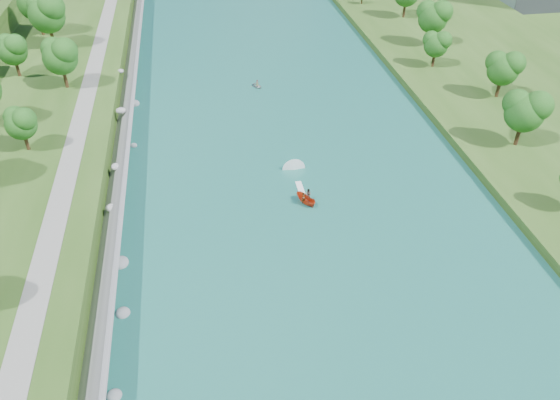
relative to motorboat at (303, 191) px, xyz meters
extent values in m
plane|color=#2D5119|center=(-0.50, -14.10, -0.68)|extent=(260.00, 260.00, 0.00)
cube|color=#175955|center=(-0.50, 5.90, -0.63)|extent=(55.00, 240.00, 0.10)
cube|color=slate|center=(-26.35, 5.90, 1.12)|extent=(3.54, 236.00, 4.05)
ellipsoid|color=gray|center=(-24.60, -29.29, -0.52)|extent=(1.51, 1.52, 0.96)
ellipsoid|color=gray|center=(-24.41, -18.71, -0.57)|extent=(1.65, 1.70, 1.22)
ellipsoid|color=gray|center=(-25.10, -10.42, -0.43)|extent=(1.88, 2.24, 1.18)
ellipsoid|color=gray|center=(-26.68, -0.83, 1.06)|extent=(1.62, 1.46, 1.06)
ellipsoid|color=gray|center=(-26.74, 8.68, 1.62)|extent=(1.18, 1.47, 0.94)
ellipsoid|color=gray|center=(-24.72, 17.85, -0.33)|extent=(1.07, 0.86, 0.85)
ellipsoid|color=gray|center=(-26.82, 25.52, 2.33)|extent=(1.71, 1.41, 1.04)
ellipsoid|color=gray|center=(-25.24, 33.39, -0.38)|extent=(1.79, 1.72, 1.42)
ellipsoid|color=gray|center=(-27.78, 41.86, 2.68)|extent=(1.21, 1.29, 0.76)
cube|color=gray|center=(-33.00, 5.90, 2.87)|extent=(3.00, 200.00, 0.10)
ellipsoid|color=#194A13|center=(-39.68, 13.97, 6.92)|extent=(4.92, 4.92, 8.20)
ellipsoid|color=#194A13|center=(-36.95, 35.71, 8.30)|extent=(6.57, 6.57, 10.96)
ellipsoid|color=#194A13|center=(-46.65, 42.48, 7.61)|extent=(5.75, 5.75, 9.58)
ellipsoid|color=#194A13|center=(-42.39, 56.82, 9.39)|extent=(7.88, 7.88, 13.14)
ellipsoid|color=#194A13|center=(-46.09, 65.12, 9.51)|extent=(8.03, 8.03, 13.38)
ellipsoid|color=#194A13|center=(36.10, 5.82, 6.32)|extent=(6.60, 6.60, 11.00)
ellipsoid|color=#194A13|center=(41.48, 22.52, 5.96)|extent=(6.16, 6.16, 10.27)
ellipsoid|color=#194A13|center=(35.21, 37.88, 5.17)|extent=(5.22, 5.22, 8.70)
ellipsoid|color=#194A13|center=(39.10, 49.53, 6.60)|extent=(6.93, 6.93, 11.55)
imported|color=red|center=(-0.02, -2.09, 0.10)|extent=(3.00, 3.69, 1.36)
imported|color=#66605B|center=(-0.42, -2.49, 0.64)|extent=(0.74, 0.62, 1.73)
imported|color=#66605B|center=(0.48, -1.59, 0.60)|extent=(1.02, 0.99, 1.65)
cube|color=white|center=(-0.02, 0.91, -0.55)|extent=(0.90, 5.00, 0.06)
imported|color=gray|center=(-1.58, 37.12, -0.30)|extent=(2.91, 3.26, 0.56)
imported|color=#66605B|center=(-1.58, 37.12, 0.29)|extent=(0.65, 0.48, 1.23)
camera|label=1|loc=(-14.05, -62.45, 46.01)|focal=35.00mm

